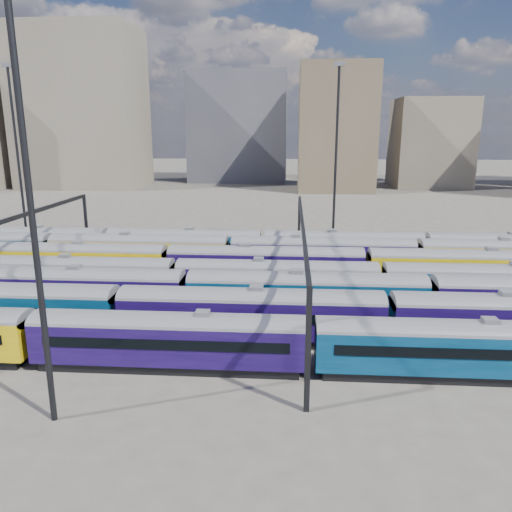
# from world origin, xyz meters

# --- Properties ---
(ground) EXTENTS (500.00, 500.00, 0.00)m
(ground) POSITION_xyz_m (0.00, 0.00, 0.00)
(ground) COLOR #47423C
(ground) RESTS_ON ground
(rake_0) EXTENTS (120.42, 2.94, 4.94)m
(rake_0) POSITION_xyz_m (-9.75, -15.00, 2.59)
(rake_0) COLOR black
(rake_0) RESTS_ON ground
(rake_1) EXTENTS (129.32, 3.15, 5.32)m
(rake_1) POSITION_xyz_m (16.61, -10.00, 2.79)
(rake_1) COLOR black
(rake_1) RESTS_ON ground
(rake_2) EXTENTS (107.52, 3.15, 5.31)m
(rake_2) POSITION_xyz_m (-11.32, -5.00, 2.79)
(rake_2) COLOR black
(rake_2) RESTS_ON ground
(rake_3) EXTENTS (142.37, 2.97, 5.01)m
(rake_3) POSITION_xyz_m (7.55, 0.00, 2.63)
(rake_3) COLOR black
(rake_3) RESTS_ON ground
(rake_4) EXTENTS (151.22, 3.16, 5.32)m
(rake_4) POSITION_xyz_m (6.18, 5.00, 2.80)
(rake_4) COLOR black
(rake_4) RESTS_ON ground
(rake_5) EXTENTS (130.98, 3.19, 5.39)m
(rake_5) POSITION_xyz_m (-20.29, 10.00, 2.83)
(rake_5) COLOR black
(rake_5) RESTS_ON ground
(rake_6) EXTENTS (142.56, 2.98, 5.01)m
(rake_6) POSITION_xyz_m (15.53, 15.00, 2.63)
(rake_6) COLOR black
(rake_6) RESTS_ON ground
(gantry_1) EXTENTS (0.35, 40.35, 8.03)m
(gantry_1) POSITION_xyz_m (-20.00, 0.00, 6.79)
(gantry_1) COLOR black
(gantry_1) RESTS_ON ground
(gantry_2) EXTENTS (0.35, 40.35, 8.03)m
(gantry_2) POSITION_xyz_m (10.00, 0.00, 6.79)
(gantry_2) COLOR black
(gantry_2) RESTS_ON ground
(mast_1) EXTENTS (1.40, 0.50, 25.60)m
(mast_1) POSITION_xyz_m (-30.00, 22.00, 13.97)
(mast_1) COLOR black
(mast_1) RESTS_ON ground
(mast_2) EXTENTS (1.40, 0.50, 25.60)m
(mast_2) POSITION_xyz_m (-5.00, -22.00, 13.97)
(mast_2) COLOR black
(mast_2) RESTS_ON ground
(mast_3) EXTENTS (1.40, 0.50, 25.60)m
(mast_3) POSITION_xyz_m (15.00, 24.00, 13.97)
(mast_3) COLOR black
(mast_3) RESTS_ON ground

